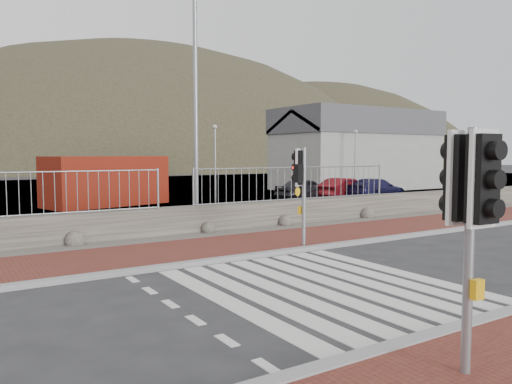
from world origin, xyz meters
TOP-DOWN VIEW (x-y plane):
  - ground at (0.00, 0.00)m, footprint 220.00×220.00m
  - sidewalk_far at (0.00, 4.50)m, footprint 40.00×3.00m
  - kerb_near at (0.00, -3.00)m, footprint 40.00×0.25m
  - kerb_far at (0.00, 3.00)m, footprint 40.00×0.25m
  - zebra_crossing at (-0.00, 0.00)m, footprint 4.62×5.60m
  - gravel_strip at (0.00, 6.50)m, footprint 40.00×1.50m
  - stone_wall at (0.00, 7.30)m, footprint 40.00×0.60m
  - railing at (0.00, 7.15)m, footprint 18.07×0.07m
  - quay at (0.00, 27.90)m, footprint 120.00×40.00m
  - harbor_building at (20.00, 19.90)m, footprint 12.20×6.20m
  - hills_backdrop at (6.74, 87.90)m, footprint 254.00×90.00m
  - traffic_signal_near at (-1.26, -4.00)m, footprint 0.43×0.28m
  - traffic_signal_far at (2.10, 3.36)m, footprint 0.68×0.43m
  - streetlight at (1.31, 8.10)m, footprint 1.84×0.25m
  - shipping_container at (0.84, 17.89)m, footprint 6.40×3.99m
  - car_a at (10.85, 14.38)m, footprint 3.75×1.73m
  - car_b at (13.14, 13.73)m, footprint 3.94×2.11m
  - car_c at (14.57, 12.75)m, footprint 4.43×2.40m

SIDE VIEW (x-z plane):
  - hills_backdrop at x=6.74m, z-range -73.05..26.95m
  - ground at x=0.00m, z-range 0.00..0.00m
  - quay at x=0.00m, z-range -0.25..0.25m
  - zebra_crossing at x=0.00m, z-range 0.00..0.01m
  - gravel_strip at x=0.00m, z-range 0.00..0.06m
  - sidewalk_far at x=0.00m, z-range 0.00..0.08m
  - kerb_near at x=0.00m, z-range -0.01..0.11m
  - kerb_far at x=0.00m, z-range -0.01..0.11m
  - stone_wall at x=0.00m, z-range 0.00..0.90m
  - car_c at x=14.57m, z-range 0.00..1.22m
  - car_b at x=13.14m, z-range 0.00..1.23m
  - car_a at x=10.85m, z-range 0.00..1.25m
  - shipping_container at x=0.84m, z-range 0.00..2.48m
  - railing at x=0.00m, z-range 1.21..2.43m
  - traffic_signal_far at x=2.10m, z-range 0.62..3.38m
  - traffic_signal_near at x=-1.26m, z-range 0.63..3.51m
  - harbor_building at x=20.00m, z-range 0.03..5.83m
  - streetlight at x=1.31m, z-range 0.54..9.21m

